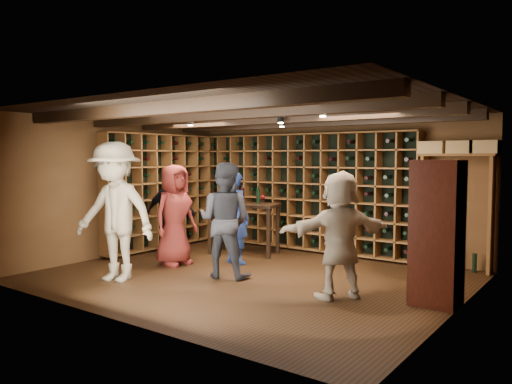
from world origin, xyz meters
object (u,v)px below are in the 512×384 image
Objects in this scene: guest_khaki at (115,212)px; guest_beige at (340,235)px; guest_woman_black at (171,214)px; display_cabinet at (437,236)px; man_blue_shirt at (235,217)px; guest_red_floral at (175,215)px; tasting_table at (244,210)px; man_grey_suit at (225,220)px.

guest_beige is (3.07, 1.11, -0.20)m from guest_khaki.
guest_woman_black is at bearing 97.71° from guest_khaki.
display_cabinet is 4.89m from guest_woman_black.
guest_khaki is at bearing 76.39° from man_blue_shirt.
guest_red_floral is 1.22× the size of tasting_table.
guest_khaki is at bearing 81.64° from guest_woman_black.
guest_beige is (3.14, -0.17, -0.02)m from guest_red_floral.
guest_red_floral is at bearing 110.51° from guest_woman_black.
man_grey_suit reaches higher than guest_woman_black.
guest_khaki is at bearing -159.64° from display_cabinet.
guest_khaki reaches higher than guest_woman_black.
guest_red_floral is at bearing -176.46° from display_cabinet.
display_cabinet is 1.11× the size of man_blue_shirt.
man_grey_suit is 1.12× the size of guest_woman_black.
guest_woman_black is at bearing -63.98° from guest_beige.
guest_beige reaches higher than tasting_table.
guest_woman_black is at bearing 11.48° from man_blue_shirt.
tasting_table is (1.02, 0.89, 0.06)m from guest_woman_black.
man_grey_suit is 1.03× the size of guest_red_floral.
man_grey_suit reaches higher than man_blue_shirt.
display_cabinet reaches higher than guest_woman_black.
guest_red_floral reaches higher than man_blue_shirt.
guest_khaki is at bearing 28.31° from man_grey_suit.
man_grey_suit is at bearing -95.32° from guest_red_floral.
man_blue_shirt is 0.93× the size of guest_red_floral.
display_cabinet is at bearing 6.33° from guest_khaki.
guest_khaki reaches higher than man_grey_suit.
display_cabinet reaches higher than man_grey_suit.
guest_woman_black is at bearing -153.98° from tasting_table.
man_blue_shirt is 2.09m from guest_khaki.
guest_woman_black is 0.94× the size of guest_beige.
man_blue_shirt is 1.14× the size of tasting_table.
guest_beige reaches higher than man_blue_shirt.
guest_beige is at bearing -158.35° from display_cabinet.
display_cabinet is 1.17m from guest_beige.
guest_khaki is at bearing -174.16° from guest_red_floral.
guest_beige is at bearing 139.35° from guest_woman_black.
guest_red_floral is at bearing -119.63° from tasting_table.
guest_red_floral reaches higher than guest_beige.
display_cabinet is 3.03m from man_grey_suit.
guest_beige is (1.91, -0.00, -0.05)m from man_grey_suit.
guest_beige is at bearing -45.16° from tasting_table.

